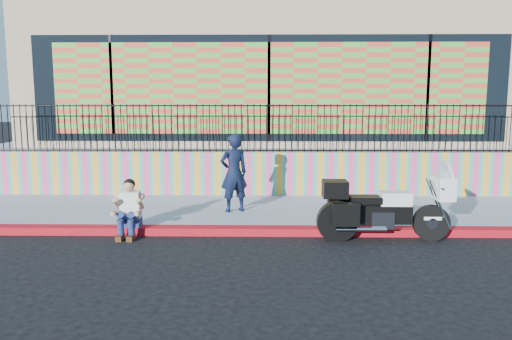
{
  "coord_description": "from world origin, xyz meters",
  "views": [
    {
      "loc": [
        -0.1,
        -9.3,
        2.61
      ],
      "look_at": [
        -0.29,
        1.2,
        1.08
      ],
      "focal_mm": 35.0,
      "sensor_mm": 36.0,
      "label": 1
    }
  ],
  "objects": [
    {
      "name": "seated_man",
      "position": [
        -2.67,
        -0.18,
        0.45
      ],
      "size": [
        0.54,
        0.71,
        1.06
      ],
      "color": "navy",
      "rests_on": "ground"
    },
    {
      "name": "red_curb",
      "position": [
        0.0,
        0.0,
        0.07
      ],
      "size": [
        16.0,
        0.3,
        0.15
      ],
      "primitive_type": "cube",
      "color": "#AC0C0C",
      "rests_on": "ground"
    },
    {
      "name": "police_motorcycle",
      "position": [
        2.04,
        -0.35,
        0.62
      ],
      "size": [
        2.39,
        0.79,
        1.49
      ],
      "color": "black",
      "rests_on": "ground"
    },
    {
      "name": "mural_wall",
      "position": [
        0.0,
        3.25,
        0.7
      ],
      "size": [
        16.0,
        0.2,
        1.1
      ],
      "primitive_type": "cube",
      "color": "#FF4384",
      "rests_on": "sidewalk"
    },
    {
      "name": "ground",
      "position": [
        0.0,
        0.0,
        0.0
      ],
      "size": [
        90.0,
        90.0,
        0.0
      ],
      "primitive_type": "plane",
      "color": "black",
      "rests_on": "ground"
    },
    {
      "name": "metal_fence",
      "position": [
        0.0,
        3.25,
        1.85
      ],
      "size": [
        15.8,
        0.04,
        1.2
      ],
      "primitive_type": null,
      "color": "black",
      "rests_on": "mural_wall"
    },
    {
      "name": "police_officer",
      "position": [
        -0.77,
        1.34,
        1.0
      ],
      "size": [
        0.73,
        0.62,
        1.7
      ],
      "primitive_type": "imported",
      "rotation": [
        0.0,
        0.0,
        3.56
      ],
      "color": "black",
      "rests_on": "sidewalk"
    },
    {
      "name": "sidewalk",
      "position": [
        0.0,
        1.65,
        0.07
      ],
      "size": [
        16.0,
        3.0,
        0.15
      ],
      "primitive_type": "cube",
      "color": "#919CAF",
      "rests_on": "ground"
    },
    {
      "name": "elevated_platform",
      "position": [
        0.0,
        8.35,
        0.62
      ],
      "size": [
        16.0,
        10.0,
        1.25
      ],
      "primitive_type": "cube",
      "color": "#919CAF",
      "rests_on": "ground"
    },
    {
      "name": "storefront_building",
      "position": [
        0.0,
        8.13,
        3.25
      ],
      "size": [
        14.0,
        8.06,
        4.0
      ],
      "color": "tan",
      "rests_on": "elevated_platform"
    }
  ]
}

